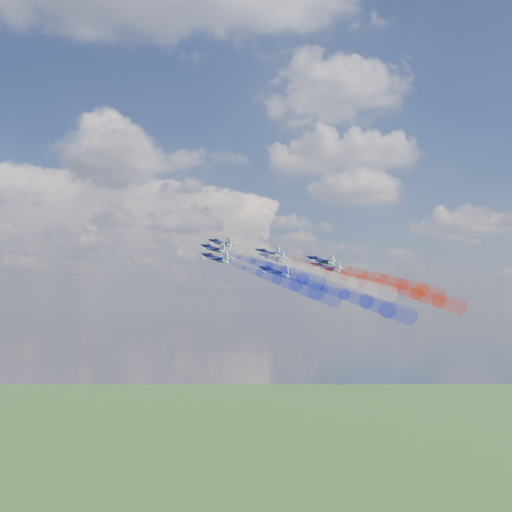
{
  "coord_description": "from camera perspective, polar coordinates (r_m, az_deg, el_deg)",
  "views": [
    {
      "loc": [
        -24.87,
        -193.32,
        125.41
      ],
      "look_at": [
        -23.38,
        -20.95,
        139.06
      ],
      "focal_mm": 44.07,
      "sensor_mm": 36.0,
      "label": 1
    }
  ],
  "objects": [
    {
      "name": "jet_outer_left",
      "position": [
        156.09,
        -3.72,
        -0.19
      ],
      "size": [
        14.81,
        15.09,
        6.39
      ],
      "primitive_type": null,
      "rotation": [
        0.26,
        -0.05,
        0.71
      ],
      "color": "black"
    },
    {
      "name": "trail_inner_left",
      "position": [
        154.67,
        1.16,
        -0.95
      ],
      "size": [
        26.19,
        29.0,
        13.09
      ],
      "primitive_type": null,
      "rotation": [
        0.26,
        -0.05,
        0.71
      ],
      "color": "#1924DB"
    },
    {
      "name": "jet_lead",
      "position": [
        185.14,
        -3.25,
        1.19
      ],
      "size": [
        14.81,
        15.09,
        6.39
      ],
      "primitive_type": null,
      "rotation": [
        0.26,
        -0.05,
        0.71
      ],
      "color": "black"
    },
    {
      "name": "jet_rear_right",
      "position": [
        166.75,
        6.36,
        -1.05
      ],
      "size": [
        14.81,
        15.09,
        6.39
      ],
      "primitive_type": null,
      "rotation": [
        0.26,
        -0.05,
        0.71
      ],
      "color": "black"
    },
    {
      "name": "trail_lead",
      "position": [
        168.08,
        1.46,
        -0.26
      ],
      "size": [
        26.19,
        29.0,
        13.09
      ],
      "primitive_type": null,
      "rotation": [
        0.26,
        -0.05,
        0.71
      ],
      "color": "silver"
    },
    {
      "name": "trail_inner_right",
      "position": [
        166.49,
        6.34,
        -1.28
      ],
      "size": [
        26.19,
        29.0,
        13.09
      ],
      "primitive_type": null,
      "rotation": [
        0.26,
        -0.05,
        0.71
      ],
      "color": "red"
    },
    {
      "name": "jet_inner_right",
      "position": [
        182.25,
        1.12,
        0.28
      ],
      "size": [
        14.81,
        15.09,
        6.39
      ],
      "primitive_type": null,
      "rotation": [
        0.26,
        -0.05,
        0.71
      ],
      "color": "black"
    },
    {
      "name": "jet_center_third",
      "position": [
        169.7,
        1.41,
        -0.13
      ],
      "size": [
        14.81,
        15.09,
        6.39
      ],
      "primitive_type": null,
      "rotation": [
        0.26,
        -0.05,
        0.71
      ],
      "color": "black"
    },
    {
      "name": "trail_outer_left",
      "position": [
        139.15,
        1.93,
        -2.11
      ],
      "size": [
        26.19,
        29.0,
        13.09
      ],
      "primitive_type": null,
      "rotation": [
        0.26,
        -0.05,
        0.71
      ],
      "color": "#1924DB"
    },
    {
      "name": "jet_rear_left",
      "position": [
        152.97,
        1.66,
        -1.42
      ],
      "size": [
        14.81,
        15.09,
        6.39
      ],
      "primitive_type": null,
      "rotation": [
        0.26,
        -0.05,
        0.71
      ],
      "color": "black"
    },
    {
      "name": "trail_rear_left",
      "position": [
        137.68,
        8.04,
        -3.5
      ],
      "size": [
        26.19,
        29.0,
        13.09
      ],
      "primitive_type": null,
      "rotation": [
        0.26,
        -0.05,
        0.71
      ],
      "color": "#1924DB"
    },
    {
      "name": "trail_outer_right",
      "position": [
        168.23,
        11.51,
        -2.01
      ],
      "size": [
        26.19,
        29.0,
        13.09
      ],
      "primitive_type": null,
      "rotation": [
        0.26,
        -0.05,
        0.71
      ],
      "color": "red"
    },
    {
      "name": "jet_inner_left",
      "position": [
        171.81,
        -3.9,
        0.68
      ],
      "size": [
        14.81,
        15.09,
        6.39
      ],
      "primitive_type": null,
      "rotation": [
        0.26,
        -0.05,
        0.71
      ],
      "color": "black"
    },
    {
      "name": "trail_center_third",
      "position": [
        154.12,
        7.08,
        -1.86
      ],
      "size": [
        26.19,
        29.0,
        13.09
      ],
      "primitive_type": null,
      "rotation": [
        0.26,
        -0.05,
        0.71
      ],
      "color": "silver"
    },
    {
      "name": "trail_rear_right",
      "position": [
        152.78,
        12.59,
        -2.88
      ],
      "size": [
        26.19,
        29.0,
        13.09
      ],
      "primitive_type": null,
      "rotation": [
        0.26,
        -0.05,
        0.71
      ],
      "color": "red"
    },
    {
      "name": "jet_outer_right",
      "position": [
        182.49,
        5.9,
        -0.41
      ],
      "size": [
        14.81,
        15.09,
        6.39
      ],
      "primitive_type": null,
      "rotation": [
        0.26,
        -0.05,
        0.71
      ],
      "color": "black"
    }
  ]
}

